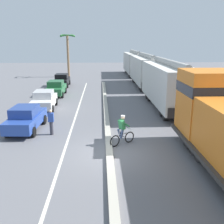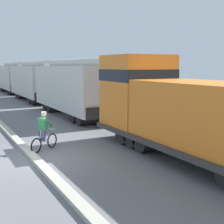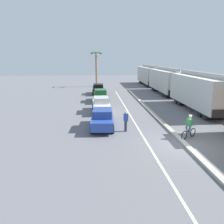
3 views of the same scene
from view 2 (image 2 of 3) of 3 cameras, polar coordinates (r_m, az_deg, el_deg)
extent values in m
plane|color=slate|center=(12.81, -14.04, -8.54)|extent=(120.00, 120.00, 0.00)
cube|color=#B2AD9E|center=(18.51, -18.61, -3.24)|extent=(0.36, 36.00, 0.16)
cube|color=orange|center=(11.60, 18.08, -0.83)|extent=(2.70, 9.86, 2.40)
cube|color=orange|center=(15.39, 4.66, 3.81)|extent=(2.80, 2.80, 3.50)
cube|color=black|center=(15.35, 4.69, 6.74)|extent=(2.83, 2.83, 0.56)
cube|color=#383533|center=(12.25, 15.80, -5.99)|extent=(3.10, 11.60, 0.20)
cylinder|color=#4C4947|center=(12.29, 15.77, -6.67)|extent=(1.10, 3.00, 1.10)
cylinder|color=black|center=(15.33, 5.40, -3.59)|extent=(2.40, 1.00, 1.00)
cylinder|color=black|center=(14.69, 7.12, -4.15)|extent=(2.40, 1.00, 1.00)
cylinder|color=black|center=(14.06, 9.00, -4.76)|extent=(2.40, 1.00, 1.00)
cube|color=silver|center=(23.10, -6.98, 4.56)|extent=(2.90, 10.40, 3.10)
cylinder|color=#B1AEA8|center=(23.05, -7.06, 8.85)|extent=(0.60, 9.88, 0.60)
cube|color=black|center=(28.15, -10.80, 2.70)|extent=(2.61, 0.10, 0.70)
cube|color=black|center=(18.45, -1.02, -0.09)|extent=(2.61, 0.10, 0.70)
cylinder|color=black|center=(26.80, -9.83, 1.37)|extent=(2.46, 0.90, 0.90)
cylinder|color=black|center=(25.77, -9.06, 1.11)|extent=(2.46, 0.90, 0.90)
cylinder|color=black|center=(20.83, -4.24, -0.52)|extent=(2.46, 0.90, 0.90)
cylinder|color=black|center=(19.84, -2.96, -0.96)|extent=(2.46, 0.90, 0.90)
cube|color=silver|center=(34.16, -14.05, 5.60)|extent=(2.90, 10.40, 3.10)
cylinder|color=#AFADA6|center=(34.13, -14.16, 8.50)|extent=(0.60, 9.88, 0.60)
cube|color=black|center=(39.34, -15.86, 4.12)|extent=(2.61, 0.10, 0.70)
cube|color=black|center=(29.19, -11.45, 2.89)|extent=(2.61, 0.10, 0.70)
cylinder|color=black|center=(37.94, -15.36, 3.24)|extent=(2.46, 0.90, 0.90)
cylinder|color=black|center=(36.87, -14.98, 3.11)|extent=(2.46, 0.90, 0.90)
cylinder|color=black|center=(31.71, -12.76, 2.37)|extent=(2.46, 0.90, 0.90)
cylinder|color=black|center=(30.65, -12.21, 2.18)|extent=(2.46, 0.90, 0.90)
cube|color=beige|center=(45.50, -17.64, 6.10)|extent=(2.90, 10.40, 3.10)
cylinder|color=#A9A7A0|center=(45.47, -17.74, 8.28)|extent=(0.60, 9.88, 0.60)
cube|color=black|center=(50.71, -18.68, 4.89)|extent=(2.61, 0.10, 0.70)
cube|color=black|center=(40.41, -16.20, 4.21)|extent=(2.61, 0.10, 0.70)
cylinder|color=black|center=(49.29, -18.36, 4.24)|extent=(2.46, 0.90, 0.90)
cylinder|color=black|center=(48.21, -18.14, 4.16)|extent=(2.46, 0.90, 0.90)
cylinder|color=black|center=(42.96, -16.89, 3.75)|extent=(2.46, 0.90, 0.90)
cylinder|color=black|center=(41.89, -16.59, 3.65)|extent=(2.46, 0.90, 0.90)
torus|color=black|center=(14.46, -10.90, -5.13)|extent=(0.58, 0.42, 0.66)
torus|color=black|center=(13.69, -13.69, -5.99)|extent=(0.58, 0.42, 0.66)
cylinder|color=silver|center=(14.00, -12.29, -4.36)|extent=(0.68, 0.48, 0.05)
cylinder|color=silver|center=(14.12, -12.01, -5.00)|extent=(0.43, 0.31, 0.36)
cylinder|color=silver|center=(13.81, -12.91, -3.92)|extent=(0.04, 0.04, 0.30)
cylinder|color=silver|center=(14.28, -11.17, -3.05)|extent=(0.30, 0.42, 0.04)
cylinder|color=#38476B|center=(13.97, -12.93, -4.20)|extent=(0.33, 0.28, 0.52)
cylinder|color=#38476B|center=(13.84, -12.31, -4.30)|extent=(0.30, 0.26, 0.52)
cube|color=#338C4C|center=(13.85, -12.50, -2.10)|extent=(0.46, 0.46, 0.57)
sphere|color=beige|center=(13.84, -12.36, -0.46)|extent=(0.22, 0.22, 0.22)
cylinder|color=white|center=(13.83, -12.38, -0.06)|extent=(0.22, 0.22, 0.05)
cylinder|color=#338C4C|center=(14.11, -12.47, -1.91)|extent=(0.43, 0.33, 0.36)
cylinder|color=#338C4C|center=(13.90, -11.46, -2.03)|extent=(0.43, 0.33, 0.36)
camera|label=1|loc=(3.25, 84.07, 39.38)|focal=42.00mm
camera|label=3|loc=(3.69, -142.44, 24.93)|focal=35.00mm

